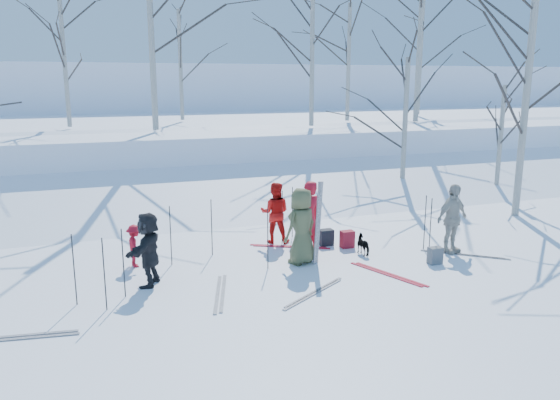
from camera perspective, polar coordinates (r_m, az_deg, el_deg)
name	(u,v)px	position (r m, az deg, el deg)	size (l,w,h in m)	color
ground	(304,274)	(11.68, 2.53, -7.74)	(120.00, 120.00, 0.00)	white
snow_ramp	(223,200)	(18.06, -5.95, -0.03)	(70.00, 9.50, 1.40)	white
snow_plateau	(173,143)	(27.62, -11.07, 5.91)	(70.00, 18.00, 2.20)	white
far_hill	(133,105)	(48.35, -15.10, 9.61)	(90.00, 30.00, 6.00)	white
skier_olive_center	(301,226)	(12.10, 2.25, -2.75)	(0.84, 0.55, 1.72)	#4E5231
skier_red_north	(309,219)	(12.65, 3.01, -1.96)	(0.65, 0.42, 1.77)	#B61020
skier_redor_behind	(275,213)	(13.68, -0.52, -1.33)	(0.75, 0.58, 1.54)	red
skier_red_seated	(135,246)	(12.40, -14.92, -4.65)	(0.61, 0.35, 0.95)	#B61020
skier_cream_east	(452,219)	(13.49, 17.55, -1.87)	(0.97, 0.40, 1.66)	beige
skier_grey_west	(148,249)	(11.17, -13.58, -5.00)	(1.39, 0.44, 1.49)	black
dog	(364,245)	(13.04, 8.81, -4.63)	(0.25, 0.55, 0.47)	black
upright_ski_left	(317,224)	(11.98, 3.90, -2.47)	(0.07, 0.02, 1.90)	silver
upright_ski_right	(319,223)	(12.03, 4.09, -2.42)	(0.07, 0.02, 1.90)	silver
ski_pair_a	(465,255)	(13.59, 18.73, -5.44)	(1.59, 1.37, 0.02)	silver
ski_pair_b	(388,274)	(11.86, 11.21, -7.60)	(0.84, 1.85, 0.02)	#B4192B
ski_pair_c	(220,293)	(10.72, -6.26, -9.65)	(0.73, 1.88, 0.02)	silver
ski_pair_d	(16,337)	(9.91, -25.83, -12.80)	(1.91, 0.47, 0.02)	silver
ski_pair_e	(290,247)	(13.49, 1.03, -4.89)	(1.78, 1.06, 0.02)	#B4192B
ski_pair_f	(314,293)	(10.69, 3.57, -9.67)	(1.71, 1.20, 0.02)	silver
ski_pole_a	(268,239)	(11.79, -1.28, -4.11)	(0.02, 0.02, 1.34)	black
ski_pole_b	(425,223)	(13.59, 14.90, -2.30)	(0.02, 0.02, 1.34)	black
ski_pole_c	(123,263)	(10.69, -16.06, -6.37)	(0.02, 0.02, 1.34)	black
ski_pole_d	(292,212)	(14.14, 1.30, -1.30)	(0.02, 0.02, 1.34)	black
ski_pole_e	(212,228)	(12.80, -7.15, -2.87)	(0.02, 0.02, 1.34)	black
ski_pole_f	(430,226)	(13.31, 15.45, -2.64)	(0.02, 0.02, 1.34)	black
ski_pole_g	(282,217)	(13.68, 0.24, -1.77)	(0.02, 0.02, 1.34)	black
ski_pole_h	(104,274)	(10.20, -17.88, -7.41)	(0.02, 0.02, 1.34)	black
ski_pole_i	(171,236)	(12.29, -11.36, -3.67)	(0.02, 0.02, 1.34)	black
ski_pole_j	(74,270)	(10.61, -20.71, -6.85)	(0.02, 0.02, 1.34)	black
backpack_red	(347,239)	(13.50, 7.03, -4.09)	(0.32, 0.22, 0.42)	maroon
backpack_grey	(435,256)	(12.73, 15.89, -5.60)	(0.30, 0.20, 0.38)	#525559
backpack_dark	(326,237)	(13.64, 4.83, -3.91)	(0.34, 0.24, 0.40)	black
birch_plateau_a	(180,65)	(26.25, -10.36, 13.66)	(4.07, 4.07, 4.96)	silver
birch_plateau_b	(151,20)	(21.18, -13.37, 17.85)	(6.12, 6.12, 7.89)	silver
birch_plateau_d	(421,49)	(30.89, 14.51, 15.01)	(5.39, 5.39, 6.84)	silver
birch_plateau_e	(312,58)	(22.51, 3.37, 14.55)	(4.33, 4.33, 5.33)	silver
birch_plateau_f	(420,28)	(25.66, 14.45, 17.05)	(6.28, 6.28, 8.12)	silver
birch_plateau_g	(349,63)	(25.55, 7.18, 14.04)	(4.22, 4.22, 5.17)	silver
birch_plateau_i	(65,63)	(23.49, -21.58, 13.18)	(4.07, 4.07, 4.96)	silver
birch_edge_b	(526,99)	(17.62, 24.32, 9.59)	(5.48, 5.48, 6.97)	silver
birch_edge_c	(500,141)	(20.84, 22.03, 5.76)	(3.30, 3.30, 3.86)	silver
birch_edge_e	(405,128)	(19.53, 12.91, 7.32)	(3.95, 3.95, 4.78)	silver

